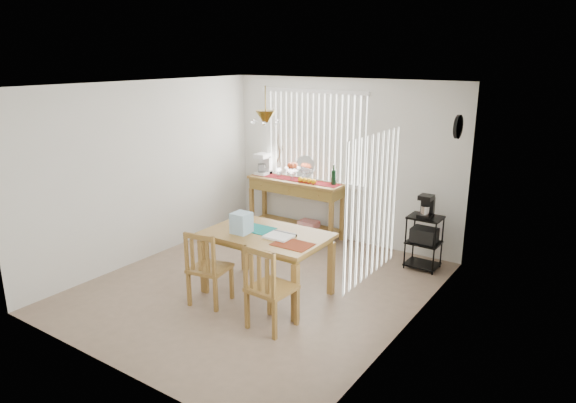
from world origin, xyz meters
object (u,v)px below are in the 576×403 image
Objects in this scene: chair_right at (269,288)px; wire_cart at (424,237)px; chair_left at (208,268)px; dining_table at (267,240)px; sideboard at (296,194)px; cart_items at (427,206)px.

wire_cart is at bearing 72.58° from chair_right.
chair_left is (-1.77, -2.53, 0.00)m from wire_cart.
wire_cart is 2.34m from dining_table.
cart_items reaches higher than sideboard.
cart_items is 0.21× the size of dining_table.
cart_items is 2.75m from chair_right.
chair_right is (0.55, -0.70, -0.23)m from dining_table.
sideboard is 1.11× the size of dining_table.
wire_cart is 2.71m from chair_right.
dining_table is 0.92m from chair_right.
dining_table is (0.93, -2.07, 0.00)m from sideboard.
dining_table is at bearing 57.07° from chair_left.
sideboard is 2.19× the size of wire_cart.
sideboard is 5.32× the size of cart_items.
dining_table is at bearing -125.76° from wire_cart.
dining_table is at bearing -125.64° from cart_items.
chair_right reaches higher than chair_left.
chair_left reaches higher than wire_cart.
dining_table is 1.61× the size of chair_left.
chair_right is at bearing -52.19° from dining_table.
chair_left is at bearing -124.97° from cart_items.
sideboard is at bearing 117.94° from chair_right.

